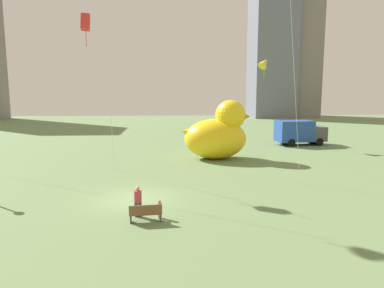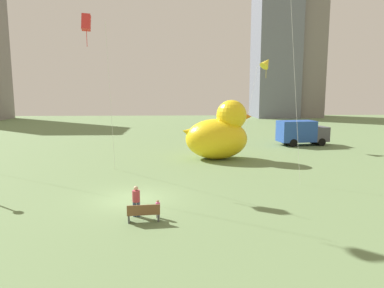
# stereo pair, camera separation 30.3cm
# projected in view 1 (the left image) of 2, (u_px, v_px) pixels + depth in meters

# --- Properties ---
(ground_plane) EXTENTS (140.00, 140.00, 0.00)m
(ground_plane) POSITION_uv_depth(u_px,v_px,m) (134.00, 199.00, 20.94)
(ground_plane) COLOR #678252
(park_bench) EXTENTS (1.62, 0.61, 0.90)m
(park_bench) POSITION_uv_depth(u_px,v_px,m) (146.00, 213.00, 17.22)
(park_bench) COLOR brown
(park_bench) RESTS_ON ground
(person_adult) EXTENTS (0.39, 0.39, 1.58)m
(person_adult) POSITION_uv_depth(u_px,v_px,m) (138.00, 200.00, 17.95)
(person_adult) COLOR #38476B
(person_adult) RESTS_ON ground
(person_child) EXTENTS (0.23, 0.23, 0.92)m
(person_child) POSITION_uv_depth(u_px,v_px,m) (160.00, 208.00, 17.81)
(person_child) COLOR silver
(person_child) RESTS_ON ground
(giant_inflatable_duck) EXTENTS (6.60, 4.23, 5.47)m
(giant_inflatable_duck) POSITION_uv_depth(u_px,v_px,m) (218.00, 134.00, 33.03)
(giant_inflatable_duck) COLOR yellow
(giant_inflatable_duck) RESTS_ON ground
(box_truck) EXTENTS (5.96, 3.08, 2.85)m
(box_truck) POSITION_uv_depth(u_px,v_px,m) (299.00, 133.00, 41.55)
(box_truck) COLOR #264CA5
(box_truck) RESTS_ON ground
(city_skyline) EXTENTS (82.23, 17.60, 40.20)m
(city_skyline) POSITION_uv_depth(u_px,v_px,m) (202.00, 37.00, 80.98)
(city_skyline) COLOR gray
(city_skyline) RESTS_ON ground
(kite_red) EXTENTS (1.98, 3.08, 11.78)m
(kite_red) POSITION_uv_depth(u_px,v_px,m) (86.00, 23.00, 25.53)
(kite_red) COLOR silver
(kite_red) RESTS_ON ground
(kite_yellow) EXTENTS (3.58, 3.49, 10.20)m
(kite_yellow) POSITION_uv_depth(u_px,v_px,m) (264.00, 63.00, 40.55)
(kite_yellow) COLOR silver
(kite_yellow) RESTS_ON ground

